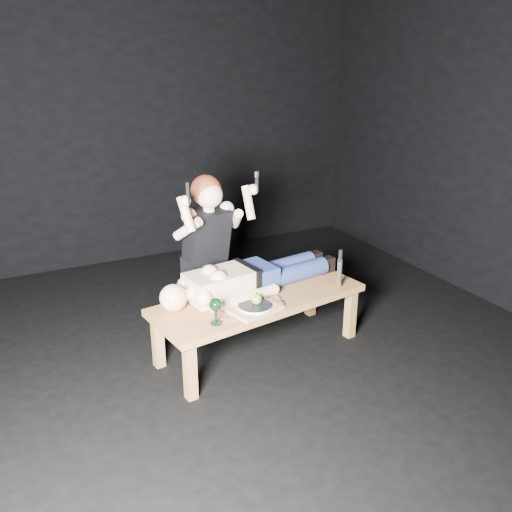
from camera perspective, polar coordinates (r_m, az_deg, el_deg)
name	(u,v)px	position (r m, az deg, el deg)	size (l,w,h in m)	color
ground	(237,366)	(3.97, -2.04, -11.55)	(5.00, 5.00, 0.00)	black
back_wall	(133,118)	(5.76, -12.96, 14.09)	(5.00, 5.00, 0.00)	black
table	(259,324)	(4.04, 0.32, -7.21)	(1.59, 0.59, 0.45)	#A46E3A
lying_man	(253,273)	(4.02, -0.36, -1.85)	(1.47, 0.45, 0.24)	beige
kneeling_woman	(202,250)	(4.26, -5.75, 0.60)	(0.70, 0.79, 1.32)	black
serving_tray	(255,309)	(3.73, -0.14, -5.62)	(0.34, 0.25, 0.02)	tan
plate	(255,306)	(3.73, -0.14, -5.36)	(0.23, 0.23, 0.02)	white
apple	(257,299)	(3.72, 0.06, -4.61)	(0.07, 0.07, 0.07)	green
goblet	(216,311)	(3.53, -4.29, -5.87)	(0.09, 0.09, 0.18)	black
fork_flat	(228,320)	(3.61, -2.97, -6.76)	(0.01, 0.17, 0.01)	#B2B2B7
knife_flat	(282,300)	(3.88, 2.74, -4.72)	(0.01, 0.17, 0.01)	#B2B2B7
spoon_flat	(274,300)	(3.88, 1.96, -4.69)	(0.01, 0.17, 0.01)	#B2B2B7
carving_knife	(340,269)	(4.08, 8.88, -1.33)	(0.04, 0.04, 0.30)	#B2B2B7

